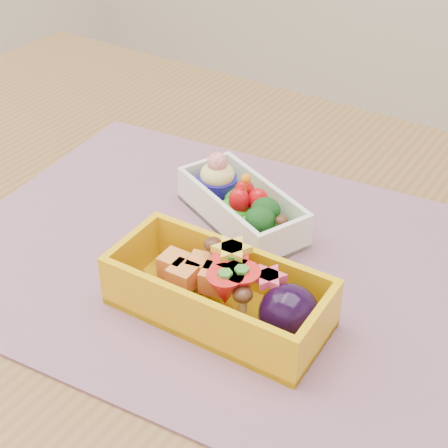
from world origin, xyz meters
The scene contains 4 objects.
table centered at (0.00, 0.00, 0.65)m, with size 1.20×0.80×0.75m.
placemat centered at (-0.02, 0.02, 0.75)m, with size 0.50×0.39×0.00m, color gray.
bento_white centered at (-0.02, 0.08, 0.77)m, with size 0.16×0.12×0.06m.
bento_yellow centered at (0.04, -0.05, 0.78)m, with size 0.19×0.09×0.06m.
Camera 1 is at (0.27, -0.40, 1.15)m, focal length 53.56 mm.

